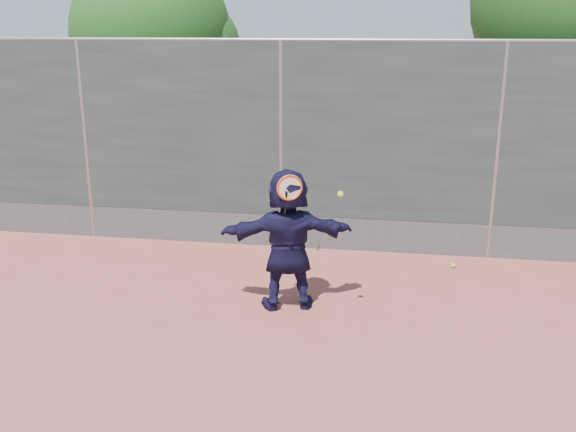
# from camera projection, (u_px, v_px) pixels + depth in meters

# --- Properties ---
(ground) EXTENTS (80.00, 80.00, 0.00)m
(ground) POSITION_uv_depth(u_px,v_px,m) (221.00, 362.00, 6.34)
(ground) COLOR #9E4C42
(ground) RESTS_ON ground
(player) EXTENTS (1.62, 0.87, 1.67)m
(player) POSITION_uv_depth(u_px,v_px,m) (288.00, 239.00, 7.37)
(player) COLOR black
(player) RESTS_ON ground
(ball_ground) EXTENTS (0.07, 0.07, 0.07)m
(ball_ground) POSITION_uv_depth(u_px,v_px,m) (453.00, 265.00, 8.78)
(ball_ground) COLOR #BBD22E
(ball_ground) RESTS_ON ground
(fence) EXTENTS (20.00, 0.06, 3.03)m
(fence) POSITION_uv_depth(u_px,v_px,m) (281.00, 142.00, 9.20)
(fence) COLOR #38423D
(fence) RESTS_ON ground
(swing_action) EXTENTS (0.74, 0.22, 0.51)m
(swing_action) POSITION_uv_depth(u_px,v_px,m) (294.00, 190.00, 6.98)
(swing_action) COLOR #CB4813
(swing_action) RESTS_ON ground
(tree_left) EXTENTS (3.15, 3.00, 4.53)m
(tree_left) POSITION_uv_depth(u_px,v_px,m) (161.00, 39.00, 12.13)
(tree_left) COLOR #382314
(tree_left) RESTS_ON ground
(weed_clump) EXTENTS (0.68, 0.07, 0.30)m
(weed_clump) POSITION_uv_depth(u_px,v_px,m) (300.00, 241.00, 9.46)
(weed_clump) COLOR #387226
(weed_clump) RESTS_ON ground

